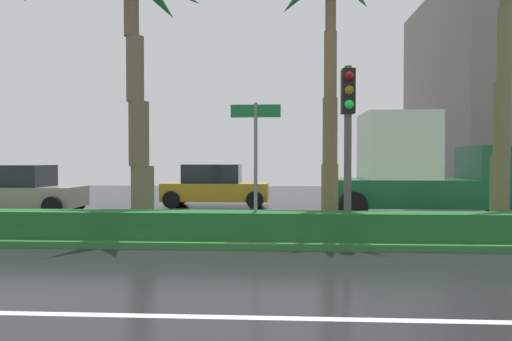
{
  "coord_description": "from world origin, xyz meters",
  "views": [
    {
      "loc": [
        1.11,
        -3.37,
        1.88
      ],
      "look_at": [
        0.23,
        13.0,
        1.52
      ],
      "focal_mm": 31.85,
      "sensor_mm": 36.0,
      "label": 1
    }
  ],
  "objects_px": {
    "traffic_signal_median_right": "(348,120)",
    "street_name_sign": "(256,152)",
    "car_in_traffic_leading": "(18,190)",
    "car_in_traffic_second": "(215,186)",
    "box_truck_lead": "(427,170)",
    "palm_tree_centre_left": "(133,17)"
  },
  "relations": [
    {
      "from": "street_name_sign",
      "to": "car_in_traffic_leading",
      "type": "bearing_deg",
      "value": 147.29
    },
    {
      "from": "traffic_signal_median_right",
      "to": "palm_tree_centre_left",
      "type": "bearing_deg",
      "value": 167.41
    },
    {
      "from": "street_name_sign",
      "to": "palm_tree_centre_left",
      "type": "bearing_deg",
      "value": 160.4
    },
    {
      "from": "palm_tree_centre_left",
      "to": "car_in_traffic_leading",
      "type": "bearing_deg",
      "value": 141.38
    },
    {
      "from": "street_name_sign",
      "to": "car_in_traffic_second",
      "type": "relative_size",
      "value": 0.7
    },
    {
      "from": "traffic_signal_median_right",
      "to": "car_in_traffic_leading",
      "type": "distance_m",
      "value": 12.29
    },
    {
      "from": "traffic_signal_median_right",
      "to": "box_truck_lead",
      "type": "distance_m",
      "value": 6.61
    },
    {
      "from": "palm_tree_centre_left",
      "to": "street_name_sign",
      "type": "bearing_deg",
      "value": -19.6
    },
    {
      "from": "palm_tree_centre_left",
      "to": "box_truck_lead",
      "type": "xyz_separation_m",
      "value": [
        8.52,
        4.38,
        -3.87
      ]
    },
    {
      "from": "car_in_traffic_leading",
      "to": "car_in_traffic_second",
      "type": "distance_m",
      "value": 7.22
    },
    {
      "from": "street_name_sign",
      "to": "car_in_traffic_leading",
      "type": "height_order",
      "value": "street_name_sign"
    },
    {
      "from": "traffic_signal_median_right",
      "to": "car_in_traffic_leading",
      "type": "height_order",
      "value": "traffic_signal_median_right"
    },
    {
      "from": "palm_tree_centre_left",
      "to": "box_truck_lead",
      "type": "height_order",
      "value": "palm_tree_centre_left"
    },
    {
      "from": "traffic_signal_median_right",
      "to": "street_name_sign",
      "type": "xyz_separation_m",
      "value": [
        -2.01,
        0.04,
        -0.67
      ]
    },
    {
      "from": "street_name_sign",
      "to": "box_truck_lead",
      "type": "bearing_deg",
      "value": 45.26
    },
    {
      "from": "car_in_traffic_second",
      "to": "palm_tree_centre_left",
      "type": "bearing_deg",
      "value": -97.13
    },
    {
      "from": "car_in_traffic_leading",
      "to": "car_in_traffic_second",
      "type": "height_order",
      "value": "same"
    },
    {
      "from": "traffic_signal_median_right",
      "to": "box_truck_lead",
      "type": "bearing_deg",
      "value": 58.17
    },
    {
      "from": "street_name_sign",
      "to": "car_in_traffic_leading",
      "type": "distance_m",
      "value": 10.46
    },
    {
      "from": "car_in_traffic_leading",
      "to": "street_name_sign",
      "type": "bearing_deg",
      "value": -32.71
    },
    {
      "from": "traffic_signal_median_right",
      "to": "street_name_sign",
      "type": "relative_size",
      "value": 1.26
    },
    {
      "from": "box_truck_lead",
      "to": "street_name_sign",
      "type": "bearing_deg",
      "value": -134.74
    }
  ]
}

